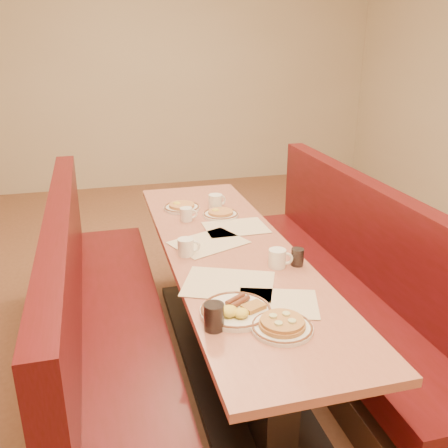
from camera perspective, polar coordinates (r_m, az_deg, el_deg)
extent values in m
plane|color=#9E6647|center=(3.16, 0.65, -15.43)|extent=(8.00, 8.00, 0.00)
cube|color=beige|center=(6.51, -9.16, 16.43)|extent=(6.00, 0.04, 2.80)
cube|color=black|center=(3.14, 0.65, -14.99)|extent=(0.55, 1.88, 0.06)
cube|color=black|center=(2.96, 0.68, -9.88)|extent=(0.15, 1.75, 0.71)
cube|color=#BF6E58|center=(2.79, 0.71, -3.25)|extent=(0.70, 2.50, 0.04)
cube|color=#4C3326|center=(3.02, -12.24, -15.51)|extent=(0.55, 2.50, 0.20)
cube|color=#570E14|center=(2.88, -12.65, -11.16)|extent=(0.55, 2.50, 0.16)
cube|color=#570E14|center=(2.70, -17.84, -4.68)|extent=(0.12, 2.50, 0.60)
cube|color=#4C3326|center=(3.32, 12.21, -11.92)|extent=(0.55, 2.50, 0.20)
cube|color=#570E14|center=(3.18, 12.58, -7.82)|extent=(0.55, 2.50, 0.16)
cube|color=#570E14|center=(3.12, 16.64, -1.07)|extent=(0.12, 2.50, 0.60)
cube|color=beige|center=(2.40, 0.54, -6.83)|extent=(0.51, 0.46, 0.00)
cube|color=beige|center=(2.25, 6.21, -8.96)|extent=(0.41, 0.36, 0.00)
cube|color=beige|center=(2.86, -1.77, -2.12)|extent=(0.48, 0.43, 0.00)
cube|color=beige|center=(3.08, 1.35, -0.39)|extent=(0.38, 0.28, 0.00)
cylinder|color=white|center=(2.07, 6.64, -11.72)|extent=(0.25, 0.25, 0.02)
torus|color=brown|center=(2.07, 6.65, -11.53)|extent=(0.25, 0.25, 0.01)
cylinder|color=#C89047|center=(2.06, 6.66, -11.32)|extent=(0.19, 0.19, 0.02)
cylinder|color=#C89047|center=(2.06, 6.68, -10.96)|extent=(0.18, 0.18, 0.01)
cylinder|color=beige|center=(2.08, 7.12, -10.15)|extent=(0.03, 0.03, 0.01)
cylinder|color=beige|center=(2.06, 5.63, -10.42)|extent=(0.03, 0.03, 0.01)
cylinder|color=beige|center=(2.02, 6.26, -11.22)|extent=(0.03, 0.03, 0.01)
cylinder|color=beige|center=(2.04, 7.78, -10.93)|extent=(0.03, 0.03, 0.01)
cylinder|color=white|center=(2.17, 1.37, -9.94)|extent=(0.31, 0.31, 0.02)
torus|color=brown|center=(2.16, 1.37, -9.71)|extent=(0.31, 0.31, 0.01)
ellipsoid|color=yellow|center=(2.11, 0.57, -9.92)|extent=(0.08, 0.08, 0.04)
ellipsoid|color=yellow|center=(2.10, 1.95, -10.13)|extent=(0.07, 0.07, 0.04)
ellipsoid|color=yellow|center=(2.13, -0.53, -9.67)|extent=(0.06, 0.06, 0.03)
cylinder|color=brown|center=(2.19, 1.85, -8.89)|extent=(0.11, 0.08, 0.02)
cylinder|color=brown|center=(2.21, 1.30, -8.55)|extent=(0.11, 0.08, 0.02)
cube|color=#C1773C|center=(2.16, 3.39, -9.42)|extent=(0.11, 0.10, 0.02)
cylinder|color=white|center=(3.28, -0.39, 1.06)|extent=(0.23, 0.23, 0.02)
torus|color=brown|center=(3.28, -0.39, 1.21)|extent=(0.23, 0.23, 0.01)
cylinder|color=#C28A44|center=(3.28, -0.39, 1.37)|extent=(0.16, 0.16, 0.02)
ellipsoid|color=yellow|center=(3.29, -0.97, 1.56)|extent=(0.05, 0.05, 0.02)
cylinder|color=white|center=(3.42, -4.84, 1.84)|extent=(0.25, 0.25, 0.02)
torus|color=brown|center=(3.42, -4.85, 1.99)|extent=(0.24, 0.24, 0.01)
cylinder|color=#C28A44|center=(3.42, -4.85, 2.15)|extent=(0.17, 0.17, 0.02)
ellipsoid|color=yellow|center=(3.43, -5.42, 2.34)|extent=(0.05, 0.05, 0.03)
cylinder|color=white|center=(2.57, 6.10, -3.91)|extent=(0.09, 0.09, 0.10)
torus|color=white|center=(2.57, 7.16, -3.94)|extent=(0.07, 0.04, 0.07)
cylinder|color=black|center=(2.55, 6.14, -3.07)|extent=(0.08, 0.08, 0.01)
cylinder|color=white|center=(2.70, -4.40, -2.64)|extent=(0.09, 0.09, 0.09)
torus|color=white|center=(2.70, -3.41, -2.59)|extent=(0.07, 0.02, 0.07)
cylinder|color=black|center=(2.68, -4.43, -1.85)|extent=(0.07, 0.07, 0.01)
cylinder|color=white|center=(3.41, -0.99, 2.56)|extent=(0.09, 0.09, 0.10)
torus|color=white|center=(3.44, -0.29, 2.71)|extent=(0.07, 0.04, 0.07)
cylinder|color=black|center=(3.40, -0.99, 3.26)|extent=(0.08, 0.08, 0.01)
cylinder|color=white|center=(3.20, -4.34, 1.12)|extent=(0.08, 0.08, 0.08)
torus|color=white|center=(3.20, -3.58, 1.15)|extent=(0.06, 0.02, 0.06)
cylinder|color=black|center=(3.19, -4.35, 1.74)|extent=(0.07, 0.07, 0.01)
cylinder|color=black|center=(2.04, -1.15, -10.58)|extent=(0.08, 0.08, 0.11)
cylinder|color=silver|center=(2.04, -1.15, -10.55)|extent=(0.08, 0.08, 0.11)
cylinder|color=black|center=(2.60, 8.39, -3.77)|extent=(0.06, 0.06, 0.09)
cylinder|color=silver|center=(2.60, 8.39, -3.75)|extent=(0.07, 0.07, 0.09)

